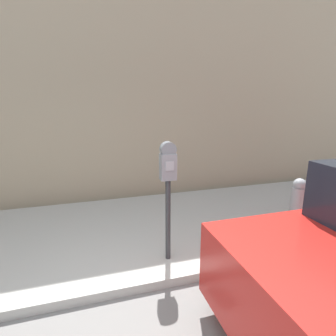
{
  "coord_description": "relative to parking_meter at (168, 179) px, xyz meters",
  "views": [
    {
      "loc": [
        -0.31,
        -1.68,
        2.07
      ],
      "look_at": [
        0.56,
        1.21,
        1.32
      ],
      "focal_mm": 28.0,
      "sensor_mm": 36.0,
      "label": 1
    }
  ],
  "objects": [
    {
      "name": "sidewalk",
      "position": [
        -0.56,
        0.99,
        -1.13
      ],
      "size": [
        24.0,
        2.8,
        0.12
      ],
      "color": "#ADAAA3",
      "rests_on": "ground_plane"
    },
    {
      "name": "building_facade",
      "position": [
        -0.56,
        2.85,
        1.56
      ],
      "size": [
        24.0,
        0.3,
        5.48
      ],
      "color": "tan",
      "rests_on": "ground_plane"
    },
    {
      "name": "parking_meter",
      "position": [
        0.0,
        0.0,
        0.0
      ],
      "size": [
        0.19,
        0.14,
        1.52
      ],
      "color": "#2D2D30",
      "rests_on": "sidewalk"
    },
    {
      "name": "fire_hydrant",
      "position": [
        2.17,
        0.2,
        -0.65
      ],
      "size": [
        0.22,
        0.22,
        0.84
      ],
      "color": "#999EA3",
      "rests_on": "sidewalk"
    }
  ]
}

